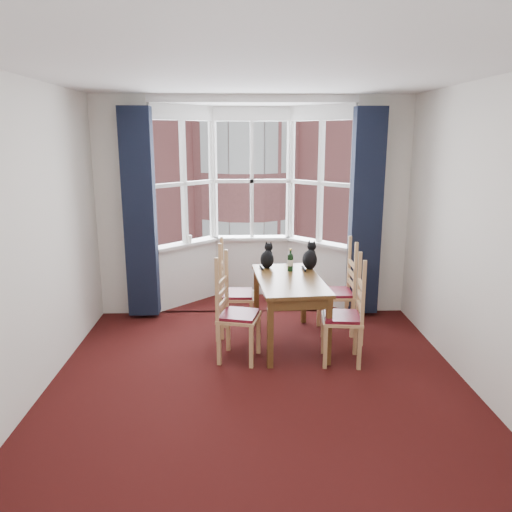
{
  "coord_description": "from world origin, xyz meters",
  "views": [
    {
      "loc": [
        -0.16,
        -4.14,
        2.31
      ],
      "look_at": [
        0.0,
        1.05,
        1.05
      ],
      "focal_mm": 35.0,
      "sensor_mm": 36.0,
      "label": 1
    }
  ],
  "objects_px": {
    "chair_right_near": "(351,319)",
    "chair_right_far": "(343,294)",
    "chair_left_far": "(229,295)",
    "cat_right": "(310,258)",
    "cat_left": "(267,258)",
    "wine_bottle": "(290,261)",
    "dining_table": "(289,287)",
    "candle_tall": "(190,239)",
    "chair_left_near": "(231,316)"
  },
  "relations": [
    {
      "from": "cat_right",
      "to": "wine_bottle",
      "type": "xyz_separation_m",
      "value": [
        -0.24,
        -0.11,
        -0.01
      ]
    },
    {
      "from": "dining_table",
      "to": "chair_right_near",
      "type": "bearing_deg",
      "value": -41.12
    },
    {
      "from": "chair_left_far",
      "to": "chair_right_near",
      "type": "relative_size",
      "value": 1.0
    },
    {
      "from": "dining_table",
      "to": "cat_left",
      "type": "bearing_deg",
      "value": 114.85
    },
    {
      "from": "chair_right_far",
      "to": "dining_table",
      "type": "bearing_deg",
      "value": -155.48
    },
    {
      "from": "cat_left",
      "to": "chair_right_near",
      "type": "bearing_deg",
      "value": -50.78
    },
    {
      "from": "cat_left",
      "to": "candle_tall",
      "type": "xyz_separation_m",
      "value": [
        -1.02,
        0.95,
        0.04
      ]
    },
    {
      "from": "cat_left",
      "to": "chair_left_far",
      "type": "bearing_deg",
      "value": -158.07
    },
    {
      "from": "dining_table",
      "to": "cat_left",
      "type": "xyz_separation_m",
      "value": [
        -0.22,
        0.48,
        0.22
      ]
    },
    {
      "from": "chair_left_near",
      "to": "wine_bottle",
      "type": "distance_m",
      "value": 1.07
    },
    {
      "from": "cat_right",
      "to": "chair_right_near",
      "type": "bearing_deg",
      "value": -71.97
    },
    {
      "from": "cat_left",
      "to": "wine_bottle",
      "type": "bearing_deg",
      "value": -31.63
    },
    {
      "from": "chair_left_far",
      "to": "cat_right",
      "type": "distance_m",
      "value": 1.06
    },
    {
      "from": "wine_bottle",
      "to": "candle_tall",
      "type": "xyz_separation_m",
      "value": [
        -1.28,
        1.11,
        0.04
      ]
    },
    {
      "from": "cat_left",
      "to": "chair_left_near",
      "type": "bearing_deg",
      "value": -116.05
    },
    {
      "from": "dining_table",
      "to": "chair_left_far",
      "type": "relative_size",
      "value": 1.48
    },
    {
      "from": "chair_right_far",
      "to": "cat_left",
      "type": "bearing_deg",
      "value": 169.35
    },
    {
      "from": "dining_table",
      "to": "chair_right_near",
      "type": "height_order",
      "value": "chair_right_near"
    },
    {
      "from": "chair_left_far",
      "to": "cat_right",
      "type": "height_order",
      "value": "cat_right"
    },
    {
      "from": "wine_bottle",
      "to": "candle_tall",
      "type": "bearing_deg",
      "value": 139.1
    },
    {
      "from": "chair_right_near",
      "to": "chair_right_far",
      "type": "relative_size",
      "value": 1.0
    },
    {
      "from": "cat_left",
      "to": "cat_right",
      "type": "distance_m",
      "value": 0.51
    },
    {
      "from": "dining_table",
      "to": "chair_right_far",
      "type": "relative_size",
      "value": 1.48
    },
    {
      "from": "chair_left_far",
      "to": "chair_right_far",
      "type": "distance_m",
      "value": 1.36
    },
    {
      "from": "chair_right_near",
      "to": "candle_tall",
      "type": "height_order",
      "value": "candle_tall"
    },
    {
      "from": "chair_left_far",
      "to": "cat_left",
      "type": "height_order",
      "value": "cat_left"
    },
    {
      "from": "dining_table",
      "to": "chair_right_far",
      "type": "height_order",
      "value": "chair_right_far"
    },
    {
      "from": "cat_right",
      "to": "candle_tall",
      "type": "bearing_deg",
      "value": 146.61
    },
    {
      "from": "chair_right_far",
      "to": "cat_right",
      "type": "relative_size",
      "value": 2.71
    },
    {
      "from": "chair_left_near",
      "to": "cat_right",
      "type": "distance_m",
      "value": 1.31
    },
    {
      "from": "chair_right_far",
      "to": "chair_right_near",
      "type": "bearing_deg",
      "value": -96.27
    },
    {
      "from": "cat_right",
      "to": "dining_table",
      "type": "bearing_deg",
      "value": -123.85
    },
    {
      "from": "chair_left_far",
      "to": "wine_bottle",
      "type": "bearing_deg",
      "value": 1.82
    },
    {
      "from": "chair_right_near",
      "to": "candle_tall",
      "type": "distance_m",
      "value": 2.71
    },
    {
      "from": "wine_bottle",
      "to": "cat_left",
      "type": "bearing_deg",
      "value": 148.37
    },
    {
      "from": "chair_right_far",
      "to": "cat_left",
      "type": "xyz_separation_m",
      "value": [
        -0.9,
        0.17,
        0.41
      ]
    },
    {
      "from": "dining_table",
      "to": "cat_right",
      "type": "bearing_deg",
      "value": 56.15
    },
    {
      "from": "cat_left",
      "to": "cat_right",
      "type": "relative_size",
      "value": 0.93
    },
    {
      "from": "chair_right_far",
      "to": "candle_tall",
      "type": "height_order",
      "value": "candle_tall"
    },
    {
      "from": "cat_left",
      "to": "wine_bottle",
      "type": "distance_m",
      "value": 0.31
    },
    {
      "from": "chair_right_far",
      "to": "candle_tall",
      "type": "distance_m",
      "value": 2.27
    },
    {
      "from": "cat_right",
      "to": "candle_tall",
      "type": "xyz_separation_m",
      "value": [
        -1.53,
        1.01,
        0.03
      ]
    },
    {
      "from": "dining_table",
      "to": "wine_bottle",
      "type": "relative_size",
      "value": 5.15
    },
    {
      "from": "chair_right_near",
      "to": "wine_bottle",
      "type": "relative_size",
      "value": 3.48
    },
    {
      "from": "dining_table",
      "to": "chair_right_far",
      "type": "distance_m",
      "value": 0.77
    },
    {
      "from": "chair_left_far",
      "to": "cat_left",
      "type": "distance_m",
      "value": 0.64
    },
    {
      "from": "cat_left",
      "to": "candle_tall",
      "type": "distance_m",
      "value": 1.4
    },
    {
      "from": "wine_bottle",
      "to": "dining_table",
      "type": "bearing_deg",
      "value": -97.21
    },
    {
      "from": "dining_table",
      "to": "chair_left_far",
      "type": "bearing_deg",
      "value": 156.54
    },
    {
      "from": "chair_right_near",
      "to": "chair_right_far",
      "type": "height_order",
      "value": "same"
    }
  ]
}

